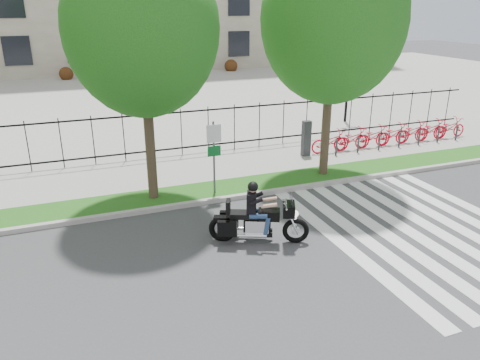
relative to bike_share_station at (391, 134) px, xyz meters
name	(u,v)px	position (x,y,z in m)	size (l,w,h in m)	color
ground	(272,260)	(-9.33, -7.20, -0.64)	(120.00, 120.00, 0.00)	#3D3D40
curb	(221,199)	(-9.33, -3.10, -0.56)	(60.00, 0.20, 0.15)	#A29E98
grass_verge	(213,191)	(-9.33, -2.25, -0.56)	(60.00, 1.50, 0.15)	#185314
sidewalk	(194,169)	(-9.33, 0.25, -0.56)	(60.00, 3.50, 0.15)	gray
plaza	(128,94)	(-9.33, 17.80, -0.59)	(80.00, 34.00, 0.10)	gray
crosswalk_stripes	(420,229)	(-4.51, -7.20, -0.63)	(5.70, 8.00, 0.01)	silver
iron_fence	(181,132)	(-9.33, 2.00, 0.51)	(30.00, 0.06, 2.00)	black
lamp_post_right	(349,64)	(0.67, 4.80, 2.57)	(1.06, 0.70, 4.25)	black
street_tree_1	(142,28)	(-11.42, -2.25, 4.93)	(4.64, 4.64, 8.09)	#3D2E21
street_tree_2	(333,19)	(-4.89, -2.25, 5.10)	(5.03, 5.03, 8.49)	#3D2E21
bike_share_station	(391,134)	(0.00, 0.00, 0.00)	(8.89, 0.86, 1.50)	#2D2D33
sign_pole_regulatory	(214,148)	(-9.38, -2.62, 1.10)	(0.50, 0.09, 2.50)	#59595B
motorcycle_rider	(258,218)	(-9.27, -6.14, 0.08)	(2.60, 1.50, 2.16)	black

